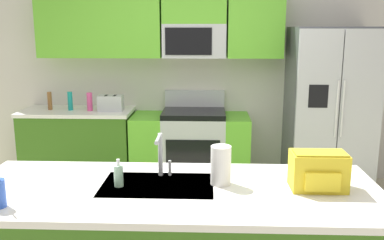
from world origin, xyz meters
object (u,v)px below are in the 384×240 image
sink_faucet (161,152)px  paper_towel_roll (221,165)px  pepper_mill (50,101)px  toaster (111,103)px  soap_dispenser (119,175)px  range_oven (191,149)px  bottle_teal (70,101)px  bottle_pink (90,102)px  backpack (318,170)px  refrigerator (329,111)px

sink_faucet → paper_towel_roll: 0.40m
pepper_mill → sink_faucet: sink_faucet is taller
toaster → soap_dispenser: toaster is taller
range_oven → soap_dispenser: (-0.33, -2.41, 0.53)m
bottle_teal → sink_faucet: 2.57m
pepper_mill → paper_towel_roll: paper_towel_roll is taller
bottle_pink → backpack: 3.11m
pepper_mill → bottle_pink: size_ratio=0.99×
toaster → sink_faucet: size_ratio=0.99×
range_oven → soap_dispenser: size_ratio=8.00×
soap_dispenser → range_oven: bearing=82.3°
range_oven → bottle_pink: bottle_pink is taller
soap_dispenser → paper_towel_roll: size_ratio=0.71×
toaster → soap_dispenser: (0.59, -2.36, -0.02)m
refrigerator → bottle_pink: bearing=179.4°
bottle_teal → sink_faucet: size_ratio=0.76×
sink_faucet → soap_dispenser: 0.31m
pepper_mill → soap_dispenser: (1.32, -2.41, -0.04)m
bottle_pink → bottle_teal: bottle_teal is taller
range_oven → toaster: bearing=-176.7°
sink_faucet → range_oven: bearing=87.7°
soap_dispenser → backpack: backpack is taller
refrigerator → soap_dispenser: 3.01m
bottle_teal → sink_faucet: (1.31, -2.21, 0.06)m
toaster → paper_towel_roll: (1.20, -2.30, 0.03)m
bottle_pink → sink_faucet: sink_faucet is taller
refrigerator → paper_towel_roll: refrigerator is taller
range_oven → paper_towel_roll: bearing=-83.0°
pepper_mill → sink_faucet: bearing=-55.2°
bottle_pink → soap_dispenser: bearing=-70.5°
range_oven → refrigerator: (1.56, -0.07, 0.48)m
refrigerator → pepper_mill: size_ratio=8.90×
refrigerator → backpack: (-0.70, -2.34, 0.09)m
refrigerator → sink_faucet: (-1.65, -2.17, 0.14)m
sink_faucet → refrigerator: bearing=52.6°
pepper_mill → bottle_teal: (0.25, -0.02, 0.00)m
bottle_teal → backpack: backpack is taller
range_oven → pepper_mill: bearing=-179.9°
bottle_pink → paper_towel_roll: 2.73m
sink_faucet → backpack: (0.95, -0.17, -0.05)m
sink_faucet → backpack: bearing=-10.2°
range_oven → refrigerator: size_ratio=0.74×
refrigerator → paper_towel_roll: (-1.28, -2.28, 0.09)m
pepper_mill → refrigerator: bearing=-1.2°
pepper_mill → toaster: bearing=-3.9°
refrigerator → toaster: (-2.48, 0.02, 0.07)m
toaster → paper_towel_roll: paper_towel_roll is taller
pepper_mill → paper_towel_roll: 3.04m
bottle_pink → bottle_teal: size_ratio=0.97×
refrigerator → soap_dispenser: (-1.89, -2.34, 0.04)m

